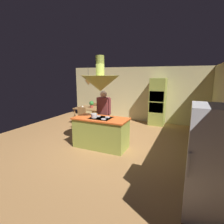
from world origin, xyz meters
name	(u,v)px	position (x,y,z in m)	size (l,w,h in m)	color
ground	(104,144)	(0.00, 0.00, 0.00)	(8.16, 8.16, 0.00)	#9E7042
wall_back	(136,94)	(0.00, 3.45, 1.27)	(6.80, 0.10, 2.55)	beige
kitchen_island	(101,132)	(0.00, -0.20, 0.47)	(1.66, 0.79, 0.95)	#939E42
counter_run_right	(204,137)	(2.84, 0.60, 0.47)	(0.73, 2.50, 0.93)	#939E42
oven_tower	(157,102)	(1.10, 3.04, 1.03)	(0.66, 0.62, 2.05)	#939E42
refrigerator	(213,164)	(2.80, -1.90, 0.89)	(0.72, 0.74, 1.77)	silver
dining_table	(89,110)	(-1.70, 1.90, 0.66)	(1.12, 0.93, 0.76)	olive
person_at_island	(104,112)	(-0.24, 0.47, 0.96)	(0.53, 0.22, 1.67)	tan
range_hood	(100,82)	(0.00, -0.20, 1.98)	(1.10, 1.10, 1.00)	#939E42
pendant_light_over_table	(88,83)	(-1.70, 1.90, 1.86)	(0.32, 0.32, 0.82)	#E0B266
chair_facing_island	(81,116)	(-1.70, 1.21, 0.50)	(0.40, 0.40, 0.87)	olive
chair_by_back_wall	(97,110)	(-1.70, 2.59, 0.50)	(0.40, 0.40, 0.87)	olive
potted_plant_on_table	(92,104)	(-1.56, 1.89, 0.93)	(0.20, 0.20, 0.30)	#99382D
cup_on_table	(83,107)	(-1.89, 1.67, 0.81)	(0.07, 0.07, 0.09)	white
canister_flour	(207,125)	(2.84, -0.02, 1.00)	(0.12, 0.12, 0.14)	#E0B78C
canister_sugar	(207,123)	(2.84, 0.16, 1.01)	(0.12, 0.12, 0.17)	silver
microwave_on_counter	(204,112)	(2.84, 1.34, 1.07)	(0.46, 0.36, 0.28)	#232326
cooking_pot_on_cooktop	(94,116)	(-0.16, -0.33, 1.01)	(0.18, 0.18, 0.12)	#B2B2B7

